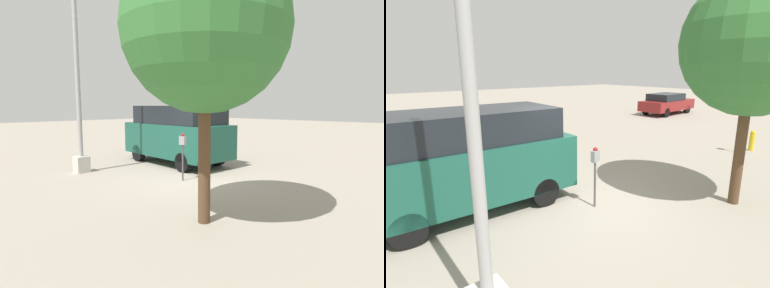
{
  "view_description": "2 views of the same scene",
  "coord_description": "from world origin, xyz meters",
  "views": [
    {
      "loc": [
        -6.48,
        6.43,
        2.23
      ],
      "look_at": [
        -0.28,
        0.22,
        1.13
      ],
      "focal_mm": 28.0,
      "sensor_mm": 36.0,
      "label": 1
    },
    {
      "loc": [
        4.37,
        5.03,
        3.11
      ],
      "look_at": [
        -0.18,
        -0.43,
        1.32
      ],
      "focal_mm": 28.0,
      "sensor_mm": 36.0,
      "label": 2
    }
  ],
  "objects": [
    {
      "name": "parking_meter_far",
      "position": [
        -7.42,
        0.62,
        1.09
      ],
      "size": [
        0.22,
        0.14,
        1.48
      ],
      "rotation": [
        0.0,
        0.0,
        0.17
      ],
      "color": "#4C4C4C",
      "rests_on": "ground"
    },
    {
      "name": "parked_van",
      "position": [
        2.15,
        -1.36,
        1.21
      ],
      "size": [
        4.63,
        2.13,
        2.26
      ],
      "rotation": [
        0.0,
        0.0,
        -0.05
      ],
      "color": "#195142",
      "rests_on": "ground"
    },
    {
      "name": "ground_plane",
      "position": [
        0.0,
        0.0,
        0.0
      ],
      "size": [
        80.0,
        80.0,
        0.0
      ],
      "primitive_type": "plane",
      "color": "gray"
    },
    {
      "name": "parking_meter_near",
      "position": [
        -0.02,
        0.36,
        1.05
      ],
      "size": [
        0.22,
        0.14,
        1.43
      ],
      "rotation": [
        0.0,
        0.0,
        0.17
      ],
      "color": "#4C4C4C",
      "rests_on": "ground"
    },
    {
      "name": "street_tree",
      "position": [
        -2.71,
        2.32,
        3.61
      ],
      "size": [
        3.06,
        3.06,
        5.15
      ],
      "color": "#513823",
      "rests_on": "ground"
    },
    {
      "name": "lamp_post",
      "position": [
        3.26,
        2.01,
        2.19
      ],
      "size": [
        0.44,
        0.44,
        6.75
      ],
      "color": "beige",
      "rests_on": "ground"
    },
    {
      "name": "car_distant",
      "position": [
        -13.96,
        -7.21,
        0.77
      ],
      "size": [
        4.56,
        2.02,
        1.44
      ],
      "rotation": [
        0.0,
        0.0,
        3.19
      ],
      "color": "maroon",
      "rests_on": "ground"
    },
    {
      "name": "fire_hydrant",
      "position": [
        -8.11,
        0.65,
        0.4
      ],
      "size": [
        0.19,
        0.19,
        0.8
      ],
      "color": "gold",
      "rests_on": "ground"
    }
  ]
}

